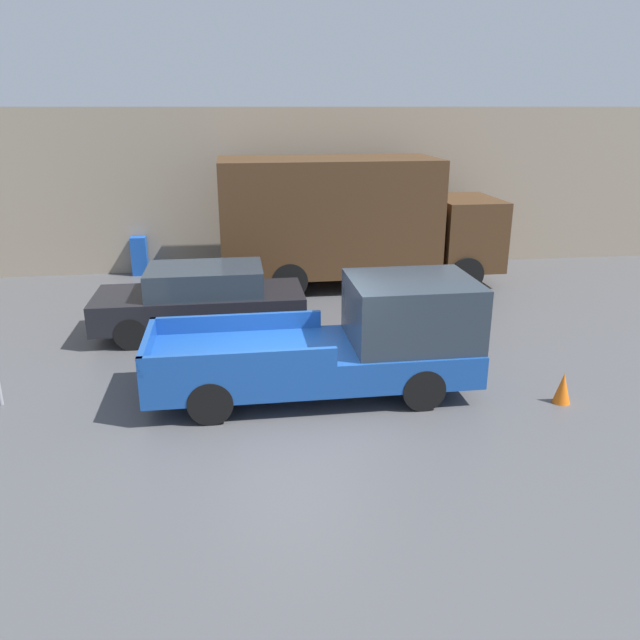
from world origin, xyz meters
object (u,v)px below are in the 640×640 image
(newspaper_box, at_px, (140,256))
(traffic_cone, at_px, (563,388))
(car, at_px, (202,299))
(delivery_truck, at_px, (349,219))
(pickup_truck, at_px, (348,341))

(newspaper_box, xyz_separation_m, traffic_cone, (8.27, -9.86, -0.30))
(car, bearing_deg, traffic_cone, -35.52)
(delivery_truck, bearing_deg, pickup_truck, -100.60)
(newspaper_box, bearing_deg, delivery_truck, -17.39)
(car, bearing_deg, newspaper_box, 110.74)
(car, height_order, delivery_truck, delivery_truck)
(pickup_truck, distance_m, car, 4.35)
(delivery_truck, xyz_separation_m, traffic_cone, (2.25, -7.98, -1.60))
(delivery_truck, bearing_deg, car, -138.18)
(pickup_truck, bearing_deg, car, 127.69)
(pickup_truck, distance_m, newspaper_box, 10.05)
(pickup_truck, height_order, newspaper_box, pickup_truck)
(newspaper_box, distance_m, traffic_cone, 12.87)
(car, relative_size, newspaper_box, 3.96)
(pickup_truck, relative_size, traffic_cone, 10.45)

